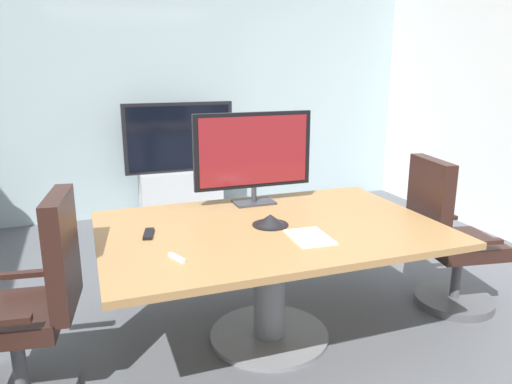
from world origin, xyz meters
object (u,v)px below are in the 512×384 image
(conference_table, at_px, (270,252))
(office_chair_right, at_px, (448,246))
(office_chair_left, at_px, (33,316))
(remote_control, at_px, (149,234))
(wall_display_unit, at_px, (181,181))
(conference_phone, at_px, (270,221))
(tv_monitor, at_px, (253,153))

(conference_table, bearing_deg, office_chair_right, -1.27)
(office_chair_left, relative_size, remote_control, 6.41)
(wall_display_unit, distance_m, conference_phone, 2.69)
(wall_display_unit, bearing_deg, office_chair_left, -115.45)
(tv_monitor, height_order, remote_control, tv_monitor)
(office_chair_right, distance_m, wall_display_unit, 3.03)
(wall_display_unit, bearing_deg, conference_table, -89.54)
(conference_table, distance_m, wall_display_unit, 2.68)
(office_chair_right, height_order, wall_display_unit, wall_display_unit)
(office_chair_left, bearing_deg, remote_control, 113.87)
(conference_table, height_order, office_chair_left, office_chair_left)
(conference_phone, bearing_deg, tv_monitor, 82.03)
(wall_display_unit, height_order, conference_phone, wall_display_unit)
(conference_phone, bearing_deg, wall_display_unit, 90.56)
(office_chair_right, relative_size, tv_monitor, 1.30)
(conference_table, height_order, office_chair_right, office_chair_right)
(conference_table, xyz_separation_m, tv_monitor, (0.07, 0.51, 0.53))
(conference_phone, bearing_deg, conference_table, -123.42)
(conference_table, distance_m, office_chair_left, 1.35)
(office_chair_left, height_order, conference_phone, office_chair_left)
(conference_phone, xyz_separation_m, remote_control, (-0.72, 0.07, -0.02))
(wall_display_unit, xyz_separation_m, remote_control, (-0.69, -2.60, 0.32))
(remote_control, bearing_deg, conference_phone, 7.24)
(office_chair_right, xyz_separation_m, conference_phone, (-1.34, 0.04, 0.33))
(conference_table, bearing_deg, remote_control, 173.57)
(conference_table, relative_size, conference_phone, 9.19)
(office_chair_left, xyz_separation_m, remote_control, (0.63, 0.18, 0.31))
(conference_table, relative_size, office_chair_right, 1.85)
(tv_monitor, bearing_deg, remote_control, -151.72)
(wall_display_unit, distance_m, remote_control, 2.71)
(office_chair_left, distance_m, office_chair_right, 2.68)
(conference_table, distance_m, remote_control, 0.74)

